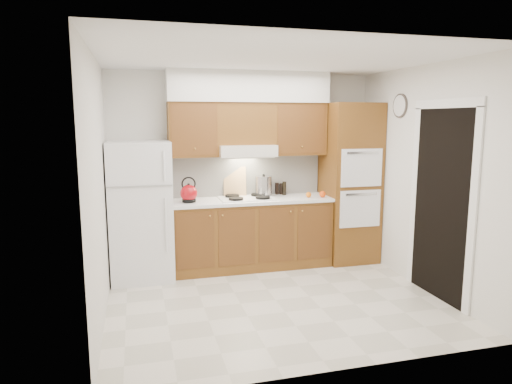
# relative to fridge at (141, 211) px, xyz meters

# --- Properties ---
(floor) EXTENTS (3.60, 3.60, 0.00)m
(floor) POSITION_rel_fridge_xyz_m (1.41, -1.14, -0.86)
(floor) COLOR beige
(floor) RESTS_ON ground
(ceiling) EXTENTS (3.60, 3.60, 0.00)m
(ceiling) POSITION_rel_fridge_xyz_m (1.41, -1.14, 1.74)
(ceiling) COLOR white
(ceiling) RESTS_ON wall_back
(wall_back) EXTENTS (3.60, 0.02, 2.60)m
(wall_back) POSITION_rel_fridge_xyz_m (1.41, 0.36, 0.44)
(wall_back) COLOR silver
(wall_back) RESTS_ON floor
(wall_left) EXTENTS (0.02, 3.00, 2.60)m
(wall_left) POSITION_rel_fridge_xyz_m (-0.40, -1.14, 0.44)
(wall_left) COLOR silver
(wall_left) RESTS_ON floor
(wall_right) EXTENTS (0.02, 3.00, 2.60)m
(wall_right) POSITION_rel_fridge_xyz_m (3.21, -1.14, 0.44)
(wall_right) COLOR silver
(wall_right) RESTS_ON floor
(fridge) EXTENTS (0.75, 0.72, 1.72)m
(fridge) POSITION_rel_fridge_xyz_m (0.00, 0.00, 0.00)
(fridge) COLOR white
(fridge) RESTS_ON floor
(base_cabinets) EXTENTS (2.11, 0.60, 0.90)m
(base_cabinets) POSITION_rel_fridge_xyz_m (1.43, 0.06, -0.41)
(base_cabinets) COLOR brown
(base_cabinets) RESTS_ON floor
(countertop) EXTENTS (2.13, 0.62, 0.04)m
(countertop) POSITION_rel_fridge_xyz_m (1.43, 0.05, 0.06)
(countertop) COLOR white
(countertop) RESTS_ON base_cabinets
(backsplash) EXTENTS (2.11, 0.03, 0.56)m
(backsplash) POSITION_rel_fridge_xyz_m (1.43, 0.34, 0.36)
(backsplash) COLOR white
(backsplash) RESTS_ON countertop
(oven_cabinet) EXTENTS (0.70, 0.65, 2.20)m
(oven_cabinet) POSITION_rel_fridge_xyz_m (2.85, 0.03, 0.24)
(oven_cabinet) COLOR brown
(oven_cabinet) RESTS_ON floor
(upper_cab_left) EXTENTS (0.63, 0.33, 0.70)m
(upper_cab_left) POSITION_rel_fridge_xyz_m (0.69, 0.19, 0.99)
(upper_cab_left) COLOR brown
(upper_cab_left) RESTS_ON wall_back
(upper_cab_right) EXTENTS (0.73, 0.33, 0.70)m
(upper_cab_right) POSITION_rel_fridge_xyz_m (2.12, 0.19, 0.99)
(upper_cab_right) COLOR brown
(upper_cab_right) RESTS_ON wall_back
(range_hood) EXTENTS (0.75, 0.45, 0.15)m
(range_hood) POSITION_rel_fridge_xyz_m (1.38, 0.13, 0.71)
(range_hood) COLOR silver
(range_hood) RESTS_ON wall_back
(upper_cab_over_hood) EXTENTS (0.75, 0.33, 0.55)m
(upper_cab_over_hood) POSITION_rel_fridge_xyz_m (1.38, 0.19, 1.06)
(upper_cab_over_hood) COLOR brown
(upper_cab_over_hood) RESTS_ON range_hood
(soffit) EXTENTS (2.13, 0.36, 0.40)m
(soffit) POSITION_rel_fridge_xyz_m (1.43, 0.18, 1.54)
(soffit) COLOR silver
(soffit) RESTS_ON wall_back
(cooktop) EXTENTS (0.74, 0.50, 0.01)m
(cooktop) POSITION_rel_fridge_xyz_m (1.38, 0.07, 0.09)
(cooktop) COLOR white
(cooktop) RESTS_ON countertop
(doorway) EXTENTS (0.02, 0.90, 2.10)m
(doorway) POSITION_rel_fridge_xyz_m (3.19, -1.49, 0.19)
(doorway) COLOR black
(doorway) RESTS_ON floor
(wall_clock) EXTENTS (0.02, 0.30, 0.30)m
(wall_clock) POSITION_rel_fridge_xyz_m (3.19, -0.59, 1.29)
(wall_clock) COLOR #3F3833
(wall_clock) RESTS_ON wall_right
(kettle) EXTENTS (0.27, 0.27, 0.22)m
(kettle) POSITION_rel_fridge_xyz_m (0.60, -0.02, 0.20)
(kettle) COLOR maroon
(kettle) RESTS_ON countertop
(cutting_board) EXTENTS (0.32, 0.15, 0.40)m
(cutting_board) POSITION_rel_fridge_xyz_m (1.26, 0.31, 0.28)
(cutting_board) COLOR tan
(cutting_board) RESTS_ON countertop
(stock_pot) EXTENTS (0.24, 0.24, 0.24)m
(stock_pot) POSITION_rel_fridge_xyz_m (1.64, 0.20, 0.23)
(stock_pot) COLOR #AEAFB3
(stock_pot) RESTS_ON cooktop
(condiment_a) EXTENTS (0.07, 0.07, 0.19)m
(condiment_a) POSITION_rel_fridge_xyz_m (1.95, 0.22, 0.17)
(condiment_a) COLOR black
(condiment_a) RESTS_ON countertop
(condiment_b) EXTENTS (0.06, 0.06, 0.16)m
(condiment_b) POSITION_rel_fridge_xyz_m (1.87, 0.31, 0.16)
(condiment_b) COLOR black
(condiment_b) RESTS_ON countertop
(condiment_c) EXTENTS (0.07, 0.07, 0.16)m
(condiment_c) POSITION_rel_fridge_xyz_m (1.93, 0.30, 0.16)
(condiment_c) COLOR black
(condiment_c) RESTS_ON countertop
(orange_near) EXTENTS (0.10, 0.10, 0.09)m
(orange_near) POSITION_rel_fridge_xyz_m (2.39, -0.10, 0.12)
(orange_near) COLOR #FE4E0D
(orange_near) RESTS_ON countertop
(orange_far) EXTENTS (0.09, 0.09, 0.07)m
(orange_far) POSITION_rel_fridge_xyz_m (2.20, -0.05, 0.12)
(orange_far) COLOR orange
(orange_far) RESTS_ON countertop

